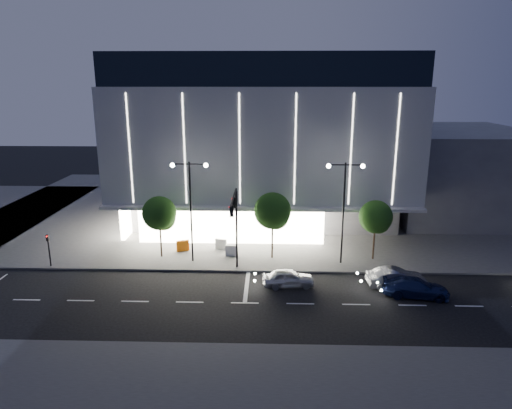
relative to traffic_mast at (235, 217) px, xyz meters
The scene contains 19 objects.
ground 6.12m from the traffic_mast, 106.66° to the right, with size 160.00×160.00×0.00m, color black.
sidewalk_museum 21.62m from the traffic_mast, 79.04° to the left, with size 70.00×40.00×0.15m, color #474747.
sidewalk_near 16.61m from the traffic_mast, 75.38° to the right, with size 70.00×10.00×0.15m, color #474747.
museum 19.54m from the traffic_mast, 84.04° to the left, with size 30.00×25.80×18.00m.
annex_building 32.43m from the traffic_mast, 39.57° to the left, with size 16.00×20.00×10.00m, color #4C4C51.
traffic_mast is the anchor object (origin of this frame).
street_lamp_west 4.89m from the traffic_mast, 146.35° to the left, with size 3.16×0.36×9.00m.
street_lamp_east 9.43m from the traffic_mast, 16.48° to the left, with size 3.16×0.36×9.00m.
ped_signal_far 16.35m from the traffic_mast, behind, with size 0.22×0.24×3.00m.
tree_left 7.95m from the traffic_mast, 152.16° to the left, with size 3.02×3.02×5.72m.
tree_mid 4.82m from the traffic_mast, 50.58° to the left, with size 3.25×3.25×6.15m.
tree_right 12.63m from the traffic_mast, 17.02° to the left, with size 2.91×2.91×5.51m.
car_lead 6.38m from the traffic_mast, 24.65° to the right, with size 1.61×4.01×1.36m, color #B4B6BC.
car_second 13.43m from the traffic_mast, ahead, with size 1.58×4.53×1.49m, color gray.
car_third 14.67m from the traffic_mast, 13.88° to the right, with size 1.96×4.82×1.40m, color #121C46.
barrier_a 8.56m from the traffic_mast, 136.72° to the left, with size 1.10×0.25×1.00m, color orange.
barrier_b 7.36m from the traffic_mast, 107.74° to the left, with size 1.10×0.25×1.00m, color silver.
barrier_c 8.61m from the traffic_mast, 135.69° to the left, with size 1.10×0.25×1.00m, color #DF5E0C.
barrier_d 5.96m from the traffic_mast, 99.68° to the left, with size 1.10×0.25×1.00m, color silver.
Camera 1 is at (3.72, -31.36, 15.43)m, focal length 32.00 mm.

